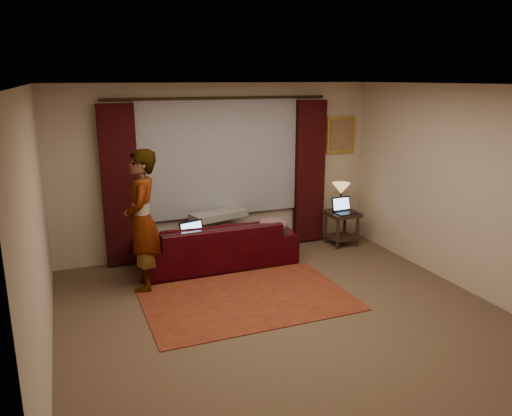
{
  "coord_description": "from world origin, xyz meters",
  "views": [
    {
      "loc": [
        -2.23,
        -4.73,
        2.67
      ],
      "look_at": [
        0.1,
        1.2,
        1.0
      ],
      "focal_mm": 35.0,
      "sensor_mm": 36.0,
      "label": 1
    }
  ],
  "objects": [
    {
      "name": "wall_left",
      "position": [
        -2.5,
        0.0,
        1.3
      ],
      "size": [
        0.02,
        5.0,
        2.6
      ],
      "primitive_type": "cube",
      "color": "#BEAC93",
      "rests_on": "ground"
    },
    {
      "name": "area_rug",
      "position": [
        -0.24,
        0.62,
        0.01
      ],
      "size": [
        2.53,
        1.7,
        0.01
      ],
      "primitive_type": "cube",
      "rotation": [
        0.0,
        0.0,
        0.01
      ],
      "color": "maroon",
      "rests_on": "floor"
    },
    {
      "name": "wall_right",
      "position": [
        2.5,
        0.0,
        1.3
      ],
      "size": [
        0.02,
        5.0,
        2.6
      ],
      "primitive_type": "cube",
      "color": "#BEAC93",
      "rests_on": "ground"
    },
    {
      "name": "curtain_rod",
      "position": [
        0.0,
        2.39,
        2.38
      ],
      "size": [
        0.04,
        0.04,
        3.4
      ],
      "primitive_type": "cylinder",
      "color": "black",
      "rests_on": "wall_back"
    },
    {
      "name": "throw_blanket",
      "position": [
        -0.12,
        2.18,
        0.92
      ],
      "size": [
        0.91,
        0.54,
        0.1
      ],
      "primitive_type": "cube",
      "rotation": [
        0.0,
        0.0,
        0.25
      ],
      "color": "gray",
      "rests_on": "sofa"
    },
    {
      "name": "sofa",
      "position": [
        -0.24,
        1.9,
        0.46
      ],
      "size": [
        2.28,
        0.99,
        0.92
      ],
      "primitive_type": "imported",
      "rotation": [
        0.0,
        0.0,
        3.14
      ],
      "color": "black",
      "rests_on": "floor"
    },
    {
      "name": "wall_front",
      "position": [
        0.0,
        -2.5,
        1.3
      ],
      "size": [
        5.0,
        0.02,
        2.6
      ],
      "primitive_type": "cube",
      "color": "#BEAC93",
      "rests_on": "ground"
    },
    {
      "name": "drape_left",
      "position": [
        -1.5,
        2.39,
        1.18
      ],
      "size": [
        0.5,
        0.14,
        2.3
      ],
      "primitive_type": "cube",
      "color": "black",
      "rests_on": "floor"
    },
    {
      "name": "laptop_table",
      "position": [
        1.92,
        1.91,
        0.69
      ],
      "size": [
        0.37,
        0.4,
        0.25
      ],
      "primitive_type": null,
      "rotation": [
        0.0,
        0.0,
        0.08
      ],
      "color": "black",
      "rests_on": "end_table"
    },
    {
      "name": "person",
      "position": [
        -1.35,
        1.45,
        0.91
      ],
      "size": [
        0.64,
        0.64,
        1.82
      ],
      "primitive_type": "imported",
      "rotation": [
        0.0,
        0.0,
        -1.79
      ],
      "color": "gray",
      "rests_on": "floor"
    },
    {
      "name": "ceiling",
      "position": [
        0.0,
        0.0,
        2.6
      ],
      "size": [
        5.0,
        5.0,
        0.02
      ],
      "primitive_type": "cube",
      "color": "silver",
      "rests_on": "ground"
    },
    {
      "name": "wall_back",
      "position": [
        0.0,
        2.5,
        1.3
      ],
      "size": [
        5.0,
        0.02,
        2.6
      ],
      "primitive_type": "cube",
      "color": "#BEAC93",
      "rests_on": "ground"
    },
    {
      "name": "picture_frame",
      "position": [
        2.1,
        2.47,
        1.75
      ],
      "size": [
        0.5,
        0.04,
        0.6
      ],
      "primitive_type": "cube",
      "color": "gold",
      "rests_on": "wall_back"
    },
    {
      "name": "clothing_pile",
      "position": [
        0.53,
        1.71,
        0.57
      ],
      "size": [
        0.6,
        0.53,
        0.21
      ],
      "primitive_type": "ellipsoid",
      "rotation": [
        0.0,
        0.0,
        -0.32
      ],
      "color": "#80505D",
      "rests_on": "sofa"
    },
    {
      "name": "floor",
      "position": [
        0.0,
        0.0,
        -0.01
      ],
      "size": [
        5.0,
        5.0,
        0.01
      ],
      "primitive_type": "cube",
      "color": "brown",
      "rests_on": "ground"
    },
    {
      "name": "tiffany_lamp",
      "position": [
        1.93,
        2.09,
        0.79
      ],
      "size": [
        0.34,
        0.34,
        0.46
      ],
      "primitive_type": null,
      "rotation": [
        0.0,
        0.0,
        -0.21
      ],
      "color": "olive",
      "rests_on": "end_table"
    },
    {
      "name": "sheer_curtain",
      "position": [
        0.0,
        2.44,
        1.5
      ],
      "size": [
        2.5,
        0.05,
        1.8
      ],
      "primitive_type": "cube",
      "color": "gray",
      "rests_on": "wall_back"
    },
    {
      "name": "laptop_sofa",
      "position": [
        -0.59,
        1.69,
        0.59
      ],
      "size": [
        0.46,
        0.48,
        0.26
      ],
      "primitive_type": null,
      "rotation": [
        0.0,
        0.0,
        0.28
      ],
      "color": "black",
      "rests_on": "sofa"
    },
    {
      "name": "end_table",
      "position": [
        1.93,
        2.03,
        0.28
      ],
      "size": [
        0.5,
        0.5,
        0.56
      ],
      "primitive_type": "cube",
      "rotation": [
        0.0,
        0.0,
        0.03
      ],
      "color": "black",
      "rests_on": "floor"
    },
    {
      "name": "drape_right",
      "position": [
        1.5,
        2.39,
        1.18
      ],
      "size": [
        0.5,
        0.14,
        2.3
      ],
      "primitive_type": "cube",
      "color": "black",
      "rests_on": "floor"
    }
  ]
}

